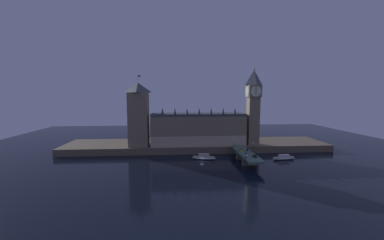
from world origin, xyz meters
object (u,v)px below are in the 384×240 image
(clock_tower, at_px, (253,105))
(car_northbound_trail, at_px, (246,155))
(car_southbound_lead, at_px, (255,156))
(boat_downstream, at_px, (284,158))
(victoria_tower, at_px, (139,114))
(street_lamp_mid, at_px, (253,146))
(boat_upstream, at_px, (204,157))
(car_northbound_lead, at_px, (240,150))
(pedestrian_near_rail, at_px, (246,158))
(car_southbound_trail, at_px, (246,149))
(pedestrian_far_rail, at_px, (234,146))
(street_lamp_near, at_px, (245,152))
(pedestrian_mid_walk, at_px, (251,151))
(street_lamp_far, at_px, (234,143))

(clock_tower, relative_size, car_northbound_trail, 16.05)
(car_southbound_lead, bearing_deg, car_northbound_trail, 140.97)
(boat_downstream, bearing_deg, victoria_tower, 164.18)
(victoria_tower, height_order, street_lamp_mid, victoria_tower)
(boat_upstream, relative_size, boat_downstream, 1.01)
(clock_tower, xyz_separation_m, boat_upstream, (-42.90, -22.31, -36.88))
(car_northbound_lead, xyz_separation_m, pedestrian_near_rail, (-2.27, -21.10, 0.24))
(boat_upstream, bearing_deg, car_southbound_trail, -3.34)
(pedestrian_near_rail, distance_m, pedestrian_far_rail, 31.92)
(car_northbound_trail, height_order, pedestrian_near_rail, pedestrian_near_rail)
(street_lamp_near, height_order, boat_downstream, street_lamp_near)
(car_southbound_lead, distance_m, pedestrian_mid_walk, 13.89)
(car_southbound_trail, distance_m, boat_upstream, 30.88)
(pedestrian_mid_walk, distance_m, pedestrian_far_rail, 16.72)
(clock_tower, bearing_deg, car_southbound_trail, -117.62)
(victoria_tower, distance_m, pedestrian_near_rail, 91.58)
(boat_upstream, bearing_deg, pedestrian_near_rail, -46.29)
(street_lamp_far, height_order, boat_upstream, street_lamp_far)
(clock_tower, xyz_separation_m, street_lamp_mid, (-9.93, -30.89, -27.40))
(pedestrian_far_rail, bearing_deg, pedestrian_near_rail, -90.00)
(street_lamp_near, bearing_deg, car_northbound_trail, 67.93)
(car_northbound_trail, height_order, street_lamp_mid, street_lamp_mid)
(car_southbound_lead, bearing_deg, car_southbound_trail, 90.00)
(pedestrian_far_rail, relative_size, street_lamp_far, 0.28)
(street_lamp_far, bearing_deg, car_southbound_lead, -74.80)
(car_southbound_lead, bearing_deg, pedestrian_near_rail, -148.50)
(clock_tower, height_order, boat_upstream, clock_tower)
(pedestrian_near_rail, xyz_separation_m, street_lamp_near, (-0.40, 1.27, 2.91))
(street_lamp_near, bearing_deg, car_southbound_trail, 71.49)
(clock_tower, relative_size, pedestrian_near_rail, 37.75)
(pedestrian_near_rail, bearing_deg, car_southbound_lead, 31.50)
(boat_downstream, bearing_deg, clock_tower, 117.95)
(street_lamp_far, bearing_deg, car_northbound_lead, -74.46)
(car_southbound_lead, xyz_separation_m, car_southbound_trail, (0.00, 18.63, 0.00))
(clock_tower, relative_size, car_southbound_trail, 14.43)
(street_lamp_far, bearing_deg, pedestrian_far_rail, 71.71)
(clock_tower, height_order, pedestrian_mid_walk, clock_tower)
(car_southbound_lead, bearing_deg, boat_downstream, 30.27)
(car_southbound_trail, relative_size, boat_upstream, 0.25)
(victoria_tower, relative_size, car_southbound_trail, 13.05)
(clock_tower, distance_m, pedestrian_far_rail, 39.44)
(pedestrian_near_rail, bearing_deg, pedestrian_far_rail, 90.00)
(pedestrian_near_rail, height_order, boat_upstream, pedestrian_near_rail)
(car_southbound_trail, bearing_deg, street_lamp_near, -108.51)
(pedestrian_mid_walk, relative_size, street_lamp_far, 0.28)
(victoria_tower, distance_m, boat_upstream, 62.94)
(car_northbound_lead, relative_size, pedestrian_near_rail, 2.59)
(pedestrian_mid_walk, distance_m, street_lamp_mid, 3.98)
(car_northbound_trail, bearing_deg, pedestrian_far_rail, 95.39)
(clock_tower, relative_size, pedestrian_mid_walk, 36.17)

